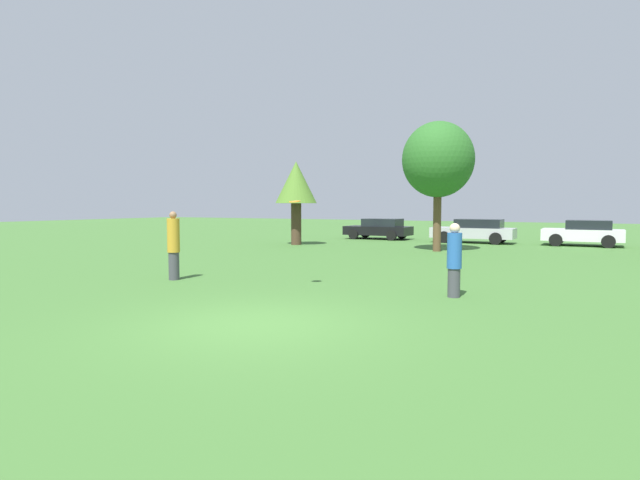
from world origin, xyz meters
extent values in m
plane|color=#3D6B2D|center=(0.00, 0.00, 0.00)|extent=(120.00, 120.00, 0.00)
cylinder|color=#3F3F47|center=(-5.22, 3.41, 0.39)|extent=(0.30, 0.30, 0.78)
cylinder|color=#BF8C26|center=(-5.22, 3.41, 1.26)|extent=(0.35, 0.35, 0.95)
sphere|color=#8C6647|center=(-5.22, 3.41, 1.83)|extent=(0.21, 0.21, 0.21)
cylinder|color=#3F3F47|center=(2.43, 4.35, 0.33)|extent=(0.28, 0.28, 0.67)
cylinder|color=#2659A5|center=(2.43, 4.35, 1.07)|extent=(0.33, 0.33, 0.81)
sphere|color=beige|center=(2.43, 4.35, 1.58)|extent=(0.23, 0.23, 0.23)
cylinder|color=orange|center=(-1.44, 3.74, 2.20)|extent=(0.30, 0.30, 0.05)
cylinder|color=#473323|center=(-8.78, 16.18, 1.10)|extent=(0.54, 0.54, 2.20)
cone|color=#4C7528|center=(-8.78, 16.18, 3.30)|extent=(2.20, 2.20, 2.20)
cylinder|color=brown|center=(-1.12, 15.79, 1.63)|extent=(0.36, 0.36, 3.27)
ellipsoid|color=#286023|center=(-1.12, 15.79, 4.16)|extent=(3.22, 3.22, 3.41)
cube|color=black|center=(-6.65, 22.47, 0.53)|extent=(4.03, 1.85, 0.54)
cube|color=black|center=(-6.35, 22.47, 1.03)|extent=(2.22, 1.61, 0.47)
cylinder|color=black|center=(-7.90, 21.59, 0.31)|extent=(0.62, 0.20, 0.61)
cylinder|color=black|center=(-7.87, 23.39, 0.31)|extent=(0.62, 0.20, 0.61)
cylinder|color=black|center=(-5.42, 21.56, 0.31)|extent=(0.62, 0.20, 0.61)
cylinder|color=black|center=(-5.39, 23.35, 0.31)|extent=(0.62, 0.20, 0.61)
cube|color=#B2B2B7|center=(-0.80, 21.97, 0.56)|extent=(4.48, 1.72, 0.57)
cube|color=black|center=(-0.46, 21.96, 1.09)|extent=(2.47, 1.49, 0.48)
cylinder|color=black|center=(-2.19, 21.17, 0.33)|extent=(0.65, 0.21, 0.65)
cylinder|color=black|center=(-2.17, 22.81, 0.33)|extent=(0.65, 0.21, 0.65)
cylinder|color=black|center=(0.57, 21.12, 0.33)|extent=(0.65, 0.21, 0.65)
cylinder|color=black|center=(0.60, 22.77, 0.33)|extent=(0.65, 0.21, 0.65)
cube|color=silver|center=(4.65, 22.40, 0.57)|extent=(3.83, 1.90, 0.59)
cube|color=black|center=(4.94, 22.40, 1.10)|extent=(2.12, 1.65, 0.47)
cylinder|color=black|center=(3.46, 21.50, 0.32)|extent=(0.64, 0.21, 0.64)
cylinder|color=black|center=(3.49, 23.34, 0.32)|extent=(0.64, 0.21, 0.64)
cylinder|color=black|center=(5.82, 21.46, 0.32)|extent=(0.64, 0.21, 0.64)
cylinder|color=black|center=(5.85, 23.30, 0.32)|extent=(0.64, 0.21, 0.64)
camera|label=1|loc=(5.27, -7.50, 2.11)|focal=29.16mm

